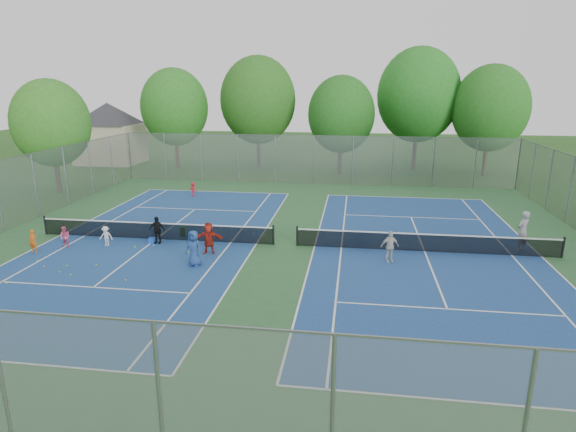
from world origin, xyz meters
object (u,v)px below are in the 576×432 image
object	(u,v)px
ball_crate	(152,241)
instructor	(523,231)
net_left	(156,231)
net_right	(425,243)
ball_hopper	(183,231)

from	to	relation	value
ball_crate	instructor	distance (m)	18.83
net_left	net_right	xyz separation A→B (m)	(14.00, 0.00, 0.00)
net_right	ball_hopper	distance (m)	12.80
net_right	ball_crate	xyz separation A→B (m)	(-13.96, -0.61, -0.32)
ball_crate	net_left	bearing A→B (deg)	93.72
net_left	instructor	world-z (taller)	instructor
net_right	ball_hopper	bearing A→B (deg)	176.61
net_right	net_left	bearing A→B (deg)	180.00
net_left	ball_crate	size ratio (longest dim) A/B	39.50
ball_hopper	instructor	world-z (taller)	instructor
net_left	ball_hopper	size ratio (longest dim) A/B	24.31
instructor	ball_hopper	bearing A→B (deg)	-37.56
net_left	ball_crate	bearing A→B (deg)	-86.28
ball_hopper	ball_crate	bearing A→B (deg)	-130.78
instructor	net_left	bearing A→B (deg)	-35.29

